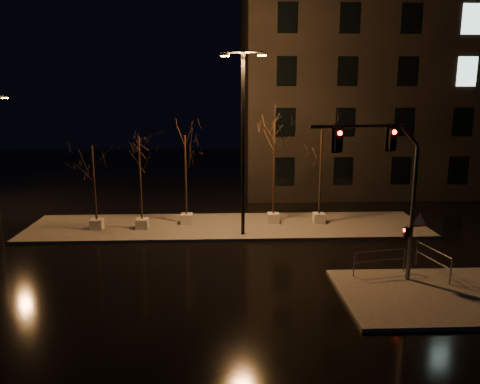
{
  "coord_description": "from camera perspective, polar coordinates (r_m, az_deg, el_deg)",
  "views": [
    {
      "loc": [
        -0.39,
        -19.21,
        7.32
      ],
      "look_at": [
        0.54,
        2.37,
        2.8
      ],
      "focal_mm": 35.0,
      "sensor_mm": 36.0,
      "label": 1
    }
  ],
  "objects": [
    {
      "name": "guard_rail_a",
      "position": [
        19.94,
        16.67,
        -7.78
      ],
      "size": [
        2.28,
        0.51,
        1.0
      ],
      "rotation": [
        0.0,
        0.0,
        0.2
      ],
      "color": "#505357",
      "rests_on": "sidewalk_corner"
    },
    {
      "name": "ground",
      "position": [
        20.56,
        -1.24,
        -9.04
      ],
      "size": [
        90.0,
        90.0,
        0.0
      ],
      "primitive_type": "plane",
      "color": "black",
      "rests_on": "ground"
    },
    {
      "name": "tree_1",
      "position": [
        25.33,
        -12.17,
        4.12
      ],
      "size": [
        1.8,
        1.8,
        5.13
      ],
      "color": "#B7B6AB",
      "rests_on": "median"
    },
    {
      "name": "median",
      "position": [
        26.24,
        -1.53,
        -4.22
      ],
      "size": [
        22.0,
        5.0,
        0.15
      ],
      "primitive_type": "cube",
      "color": "#4B4943",
      "rests_on": "ground"
    },
    {
      "name": "streetlight_main",
      "position": [
        23.58,
        0.38,
        7.32
      ],
      "size": [
        2.29,
        0.79,
        9.22
      ],
      "rotation": [
        0.0,
        0.0,
        -0.24
      ],
      "color": "black",
      "rests_on": "median"
    },
    {
      "name": "building",
      "position": [
        39.9,
        19.06,
        11.45
      ],
      "size": [
        25.0,
        12.0,
        15.0
      ],
      "primitive_type": "cube",
      "color": "black",
      "rests_on": "ground"
    },
    {
      "name": "traffic_signal_mast",
      "position": [
        18.4,
        17.96,
        1.34
      ],
      "size": [
        4.95,
        0.85,
        6.11
      ],
      "rotation": [
        0.0,
        0.0,
        0.16
      ],
      "color": "#505357",
      "rests_on": "sidewalk_corner"
    },
    {
      "name": "sidewalk_corner",
      "position": [
        19.02,
        22.74,
        -11.55
      ],
      "size": [
        7.0,
        5.0,
        0.15
      ],
      "primitive_type": "cube",
      "color": "#4B4943",
      "rests_on": "ground"
    },
    {
      "name": "guard_rail_b",
      "position": [
        20.62,
        22.48,
        -7.45
      ],
      "size": [
        0.48,
        2.2,
        1.06
      ],
      "rotation": [
        0.0,
        0.0,
        1.77
      ],
      "color": "#505357",
      "rests_on": "sidewalk_corner"
    },
    {
      "name": "tree_4",
      "position": [
        26.31,
        9.88,
        4.92
      ],
      "size": [
        1.8,
        1.8,
        5.39
      ],
      "color": "#B7B6AB",
      "rests_on": "median"
    },
    {
      "name": "tree_0",
      "position": [
        25.92,
        -17.48,
        3.24
      ],
      "size": [
        1.8,
        1.8,
        4.67
      ],
      "color": "#B7B6AB",
      "rests_on": "median"
    },
    {
      "name": "tree_3",
      "position": [
        25.95,
        4.21,
        5.87
      ],
      "size": [
        1.8,
        1.8,
        5.93
      ],
      "color": "#B7B6AB",
      "rests_on": "median"
    },
    {
      "name": "tree_2",
      "position": [
        25.98,
        -6.7,
        4.46
      ],
      "size": [
        1.8,
        1.8,
        5.11
      ],
      "color": "#B7B6AB",
      "rests_on": "median"
    }
  ]
}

